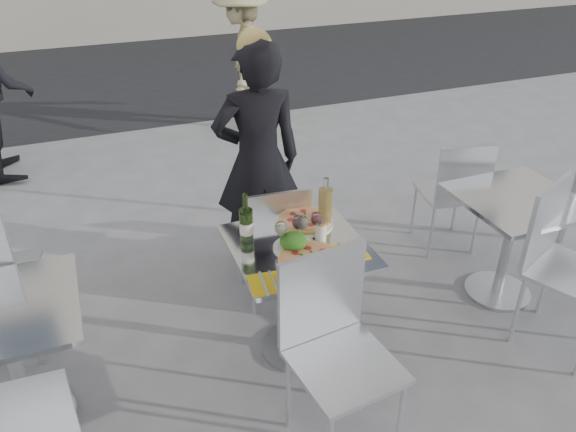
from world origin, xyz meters
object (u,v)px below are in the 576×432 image
object	(u,v)px
wineglass_white_b	(302,223)
side_table_left	(8,344)
side_table_right	(512,226)
napkin_left	(268,283)
woman_diner	(258,161)
wineglass_red_a	(298,223)
pedestrian_b	(242,57)
wineglass_white_a	(281,229)
napkin_right	(349,252)
wineglass_red_b	(317,220)
carafe	(325,205)
salad_plate	(294,242)
side_chair_rfar	(455,188)
main_table	(298,276)
pizza_near	(311,260)
wine_bottle	(246,224)
side_chair_rnear	(560,254)
pizza_far	(304,221)
sugar_shaker	(321,230)
chair_near	(334,337)
chair_far	(276,236)

from	to	relation	value
wineglass_white_b	side_table_left	bearing A→B (deg)	-178.80
side_table_right	napkin_left	bearing A→B (deg)	-171.38
woman_diner	wineglass_red_a	distance (m)	0.91
pedestrian_b	wineglass_white_a	size ratio (longest dim) A/B	10.17
napkin_right	wineglass_red_b	bearing A→B (deg)	120.38
carafe	side_table_right	bearing A→B (deg)	-7.10
salad_plate	wineglass_white_b	world-z (taller)	wineglass_white_b
side_chair_rfar	wineglass_red_b	world-z (taller)	same
woman_diner	salad_plate	world-z (taller)	woman_diner
wineglass_red_b	wineglass_white_b	bearing A→B (deg)	-175.33
wineglass_red_b	wineglass_red_a	bearing A→B (deg)	177.77
main_table	woman_diner	distance (m)	1.00
main_table	wineglass_red_a	xyz separation A→B (m)	(0.02, 0.04, 0.32)
woman_diner	salad_plate	distance (m)	0.98
pizza_near	carafe	world-z (taller)	carafe
wine_bottle	wineglass_white_a	xyz separation A→B (m)	(0.16, -0.11, -0.00)
carafe	napkin_right	distance (m)	0.34
napkin_right	side_chair_rnear	bearing A→B (deg)	-7.27
side_chair_rnear	wineglass_white_a	bearing A→B (deg)	139.83
pizza_near	side_chair_rnear	bearing A→B (deg)	-10.00
side_table_left	napkin_right	distance (m)	1.75
wineglass_white_a	pedestrian_b	bearing A→B (deg)	75.96
pizza_far	sugar_shaker	world-z (taller)	sugar_shaker
side_table_right	sugar_shaker	distance (m)	1.38
wine_bottle	wineglass_white_b	xyz separation A→B (m)	(0.29, -0.10, -0.00)
pizza_far	wineglass_red_a	xyz separation A→B (m)	(-0.10, -0.16, 0.09)
woman_diner	wineglass_white_b	world-z (taller)	woman_diner
wineglass_white_b	wineglass_red_a	world-z (taller)	same
side_table_left	pizza_near	bearing A→B (deg)	-6.52
pizza_far	sugar_shaker	distance (m)	0.19
side_table_right	wineglass_white_b	bearing A→B (deg)	178.74
pedestrian_b	wineglass_white_a	world-z (taller)	pedestrian_b
pizza_near	salad_plate	world-z (taller)	salad_plate
main_table	wineglass_red_b	distance (m)	0.35
salad_plate	wineglass_red_b	distance (m)	0.19
side_table_left	side_chair_rnear	xyz separation A→B (m)	(2.97, -0.43, 0.06)
pizza_far	sugar_shaker	xyz separation A→B (m)	(0.02, -0.18, 0.04)
carafe	wineglass_red_b	xyz separation A→B (m)	(-0.10, -0.12, -0.01)
pedestrian_b	pizza_near	size ratio (longest dim) A/B	4.68
wineglass_red_b	carafe	bearing A→B (deg)	48.74
chair_near	wineglass_white_a	xyz separation A→B (m)	(-0.04, 0.60, 0.26)
pizza_near	chair_far	bearing A→B (deg)	86.89
woman_diner	carafe	size ratio (longest dim) A/B	5.72
wineglass_white_b	pizza_far	bearing A→B (deg)	64.30
salad_plate	wineglass_white_b	distance (m)	0.11
chair_near	wineglass_red_a	size ratio (longest dim) A/B	6.42
pizza_near	pizza_far	bearing A→B (deg)	72.82
side_table_right	sugar_shaker	world-z (taller)	sugar_shaker
wineglass_white_b	napkin_left	bearing A→B (deg)	-135.73
side_table_right	side_chair_rnear	distance (m)	0.44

